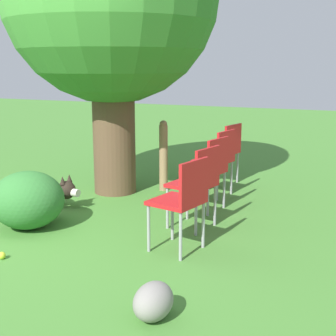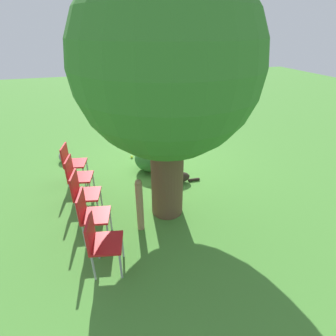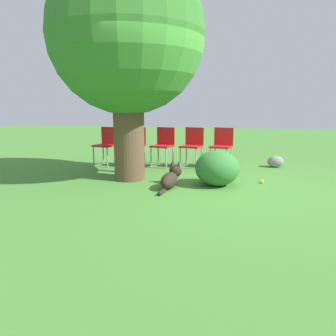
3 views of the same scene
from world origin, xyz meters
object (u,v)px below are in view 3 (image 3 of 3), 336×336
oak_tree (127,38)px  red_chair_4 (107,143)px  red_chair_0 (222,144)px  tennis_ball (262,181)px  dog (171,178)px  red_chair_3 (135,143)px  red_chair_1 (193,144)px  fence_post (124,149)px  red_chair_2 (164,143)px

oak_tree → red_chair_4: (1.25, 1.02, -2.02)m
oak_tree → red_chair_0: size_ratio=4.49×
oak_tree → tennis_ball: oak_tree is taller
dog → red_chair_4: 2.56m
dog → red_chair_0: red_chair_0 is taller
red_chair_0 → red_chair_4: bearing=-69.2°
dog → red_chair_3: bearing=40.1°
dog → red_chair_1: 2.00m
dog → red_chair_3: (1.76, 1.26, 0.38)m
dog → red_chair_4: size_ratio=1.20×
oak_tree → red_chair_0: bearing=-43.7°
dog → tennis_ball: (0.65, -1.53, -0.12)m
fence_post → red_chair_0: size_ratio=1.11×
red_chair_3 → oak_tree: bearing=27.0°
red_chair_3 → fence_post: bearing=13.9°
oak_tree → fence_post: bearing=30.5°
red_chair_4 → tennis_ball: bearing=85.5°
tennis_ball → red_chair_4: bearing=73.7°
fence_post → red_chair_3: (0.78, 0.03, 0.04)m
red_chair_2 → tennis_ball: red_chair_2 is taller
dog → tennis_ball: 1.66m
red_chair_3 → red_chair_4: 0.66m
oak_tree → red_chair_1: (1.56, -0.94, -2.02)m
red_chair_1 → red_chair_2: size_ratio=1.00×
dog → red_chair_2: red_chair_2 is taller
oak_tree → red_chair_3: 2.46m
red_chair_3 → red_chair_4: bearing=-69.2°
red_chair_3 → tennis_ball: size_ratio=13.01×
oak_tree → red_chair_4: 2.58m
oak_tree → dog: bearing=-114.2°
red_chair_4 → oak_tree: bearing=50.9°
red_chair_0 → red_chair_1: bearing=-69.2°
oak_tree → red_chair_1: bearing=-30.9°
red_chair_0 → red_chair_4: 2.64m
dog → red_chair_2: 1.99m
red_chair_1 → red_chair_0: bearing=110.8°
red_chair_2 → red_chair_0: bearing=110.8°
fence_post → tennis_ball: bearing=-96.8°
fence_post → red_chair_4: 0.96m
fence_post → red_chair_0: 2.21m
oak_tree → red_chair_4: oak_tree is taller
red_chair_1 → red_chair_4: (-0.31, 1.95, 0.00)m
dog → red_chair_3: red_chair_3 is taller
red_chair_0 → red_chair_3: bearing=-69.2°
red_chair_1 → dog: bearing=10.7°
dog → tennis_ball: bearing=-62.7°
oak_tree → tennis_ball: (0.24, -2.42, -2.51)m
dog → red_chair_1: bearing=3.2°
oak_tree → fence_post: oak_tree is taller
red_chair_0 → tennis_ball: 1.72m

